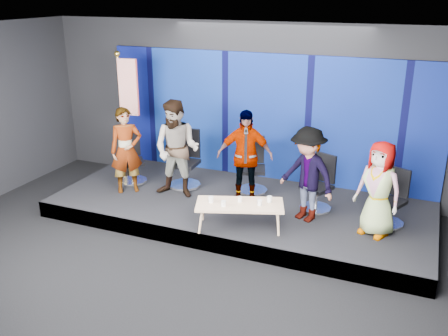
# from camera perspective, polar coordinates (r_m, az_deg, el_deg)

# --- Properties ---
(ground) EXTENTS (10.00, 10.00, 0.00)m
(ground) POSITION_cam_1_polar(r_m,az_deg,el_deg) (7.60, -5.12, -12.92)
(ground) COLOR black
(ground) RESTS_ON ground
(room_walls) EXTENTS (10.02, 8.02, 3.51)m
(room_walls) POSITION_cam_1_polar(r_m,az_deg,el_deg) (6.61, -5.77, 5.08)
(room_walls) COLOR black
(room_walls) RESTS_ON ground
(riser) EXTENTS (7.00, 3.00, 0.30)m
(riser) POSITION_cam_1_polar(r_m,az_deg,el_deg) (9.53, 1.83, -4.65)
(riser) COLOR black
(riser) RESTS_ON ground
(backdrop) EXTENTS (7.00, 0.08, 2.60)m
(backdrop) POSITION_cam_1_polar(r_m,az_deg,el_deg) (10.35, 4.80, 5.80)
(backdrop) COLOR #06084E
(backdrop) RESTS_ON riser
(chair_a) EXTENTS (0.83, 0.83, 1.04)m
(chair_a) POSITION_cam_1_polar(r_m,az_deg,el_deg) (10.47, -10.48, 0.23)
(chair_a) COLOR silver
(chair_a) RESTS_ON riser
(panelist_a) EXTENTS (0.73, 0.70, 1.69)m
(panelist_a) POSITION_cam_1_polar(r_m,az_deg,el_deg) (9.85, -11.10, 1.99)
(panelist_a) COLOR black
(panelist_a) RESTS_ON riser
(chair_b) EXTENTS (0.69, 0.69, 1.16)m
(chair_b) POSITION_cam_1_polar(r_m,az_deg,el_deg) (10.09, -4.43, -0.01)
(chair_b) COLOR silver
(chair_b) RESTS_ON riser
(panelist_b) EXTENTS (0.96, 0.77, 1.88)m
(panelist_b) POSITION_cam_1_polar(r_m,az_deg,el_deg) (9.45, -5.41, 2.14)
(panelist_b) COLOR black
(panelist_b) RESTS_ON riser
(chair_c) EXTENTS (0.78, 0.78, 1.09)m
(chair_c) POSITION_cam_1_polar(r_m,az_deg,el_deg) (9.83, 3.26, -0.68)
(chair_c) COLOR silver
(chair_c) RESTS_ON riser
(panelist_c) EXTENTS (1.12, 0.75, 1.76)m
(panelist_c) POSITION_cam_1_polar(r_m,az_deg,el_deg) (9.21, 2.39, 1.34)
(panelist_c) COLOR black
(panelist_c) RESTS_ON riser
(chair_d) EXTENTS (0.76, 0.76, 1.02)m
(chair_d) POSITION_cam_1_polar(r_m,az_deg,el_deg) (9.17, 10.70, -2.71)
(chair_d) COLOR silver
(chair_d) RESTS_ON riser
(panelist_d) EXTENTS (1.23, 1.00, 1.66)m
(panelist_d) POSITION_cam_1_polar(r_m,az_deg,el_deg) (8.57, 9.49, -0.73)
(panelist_d) COLOR black
(panelist_d) RESTS_ON riser
(chair_e) EXTENTS (0.72, 0.72, 0.97)m
(chair_e) POSITION_cam_1_polar(r_m,az_deg,el_deg) (8.92, 18.50, -4.21)
(chair_e) COLOR silver
(chair_e) RESTS_ON riser
(panelist_e) EXTENTS (0.91, 0.77, 1.58)m
(panelist_e) POSITION_cam_1_polar(r_m,az_deg,el_deg) (8.33, 17.27, -2.31)
(panelist_e) COLOR black
(panelist_e) RESTS_ON riser
(coffee_table) EXTENTS (1.56, 1.06, 0.44)m
(coffee_table) POSITION_cam_1_polar(r_m,az_deg,el_deg) (8.30, 1.80, -4.30)
(coffee_table) COLOR tan
(coffee_table) RESTS_ON riser
(mug_a) EXTENTS (0.09, 0.09, 0.10)m
(mug_a) POSITION_cam_1_polar(r_m,az_deg,el_deg) (8.31, -1.49, -3.61)
(mug_a) COLOR silver
(mug_a) RESTS_ON coffee_table
(mug_b) EXTENTS (0.08, 0.08, 0.10)m
(mug_b) POSITION_cam_1_polar(r_m,az_deg,el_deg) (8.16, -0.05, -4.09)
(mug_b) COLOR silver
(mug_b) RESTS_ON coffee_table
(mug_c) EXTENTS (0.07, 0.07, 0.09)m
(mug_c) POSITION_cam_1_polar(r_m,az_deg,el_deg) (8.34, 1.83, -3.59)
(mug_c) COLOR silver
(mug_c) RESTS_ON coffee_table
(mug_d) EXTENTS (0.08, 0.08, 0.09)m
(mug_d) POSITION_cam_1_polar(r_m,az_deg,el_deg) (8.22, 4.10, -3.96)
(mug_d) COLOR silver
(mug_d) RESTS_ON coffee_table
(mug_e) EXTENTS (0.09, 0.09, 0.10)m
(mug_e) POSITION_cam_1_polar(r_m,az_deg,el_deg) (8.35, 5.21, -3.57)
(mug_e) COLOR silver
(mug_e) RESTS_ON coffee_table
(flag_stand) EXTENTS (0.60, 0.35, 2.63)m
(flag_stand) POSITION_cam_1_polar(r_m,az_deg,el_deg) (10.58, -11.08, 6.32)
(flag_stand) COLOR black
(flag_stand) RESTS_ON riser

